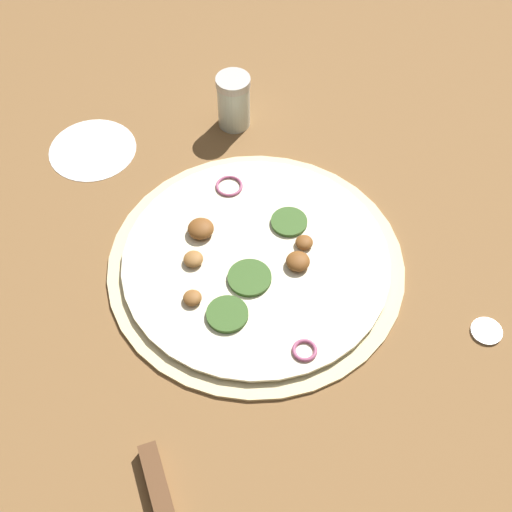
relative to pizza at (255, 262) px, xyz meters
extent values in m
plane|color=brown|center=(0.00, 0.00, -0.01)|extent=(3.00, 3.00, 0.00)
cylinder|color=beige|center=(0.00, 0.00, 0.00)|extent=(0.38, 0.38, 0.01)
cylinder|color=#EFE5C1|center=(0.00, 0.00, 0.00)|extent=(0.34, 0.34, 0.00)
cylinder|color=#385B23|center=(0.01, -0.07, 0.01)|extent=(0.05, 0.05, 0.01)
cylinder|color=#385B23|center=(-0.02, 0.03, 0.01)|extent=(0.05, 0.05, 0.01)
cylinder|color=#385B23|center=(-0.04, 0.08, 0.01)|extent=(0.05, 0.05, 0.01)
ellipsoid|color=brown|center=(-0.04, -0.03, 0.01)|extent=(0.03, 0.03, 0.02)
ellipsoid|color=brown|center=(0.01, 0.10, 0.01)|extent=(0.02, 0.02, 0.01)
ellipsoid|color=#996633|center=(0.05, 0.06, 0.01)|extent=(0.02, 0.02, 0.01)
ellipsoid|color=brown|center=(0.08, 0.02, 0.01)|extent=(0.03, 0.03, 0.02)
torus|color=#A34C70|center=(0.11, -0.06, 0.01)|extent=(0.04, 0.04, 0.00)
torus|color=#A34C70|center=(-0.14, 0.05, 0.01)|extent=(0.03, 0.03, 0.00)
ellipsoid|color=brown|center=(-0.03, -0.06, 0.01)|extent=(0.02, 0.02, 0.01)
cube|color=brown|center=(-0.15, 0.27, 0.00)|extent=(0.10, 0.06, 0.02)
cylinder|color=silver|center=(0.21, -0.15, 0.03)|extent=(0.05, 0.05, 0.07)
cylinder|color=beige|center=(0.21, -0.15, 0.07)|extent=(0.05, 0.05, 0.01)
cylinder|color=beige|center=(-0.26, -0.14, 0.00)|extent=(0.04, 0.04, 0.01)
cylinder|color=white|center=(0.31, 0.03, -0.01)|extent=(0.13, 0.13, 0.00)
camera|label=1|loc=(-0.39, 0.36, 0.74)|focal=50.00mm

